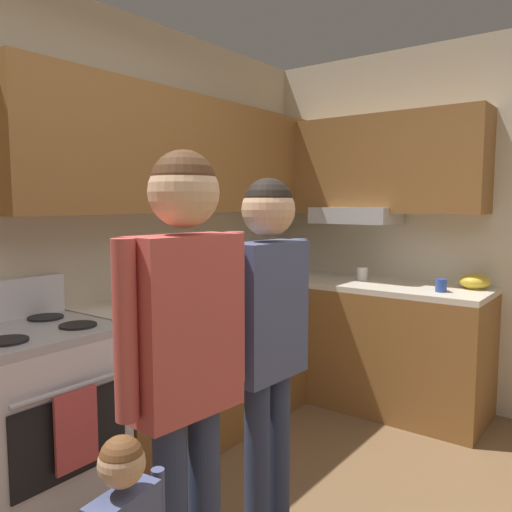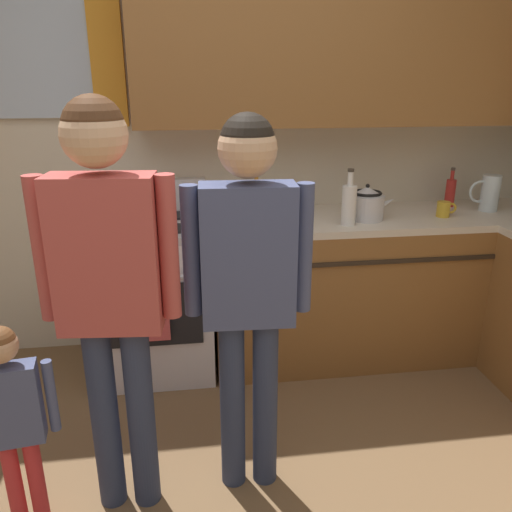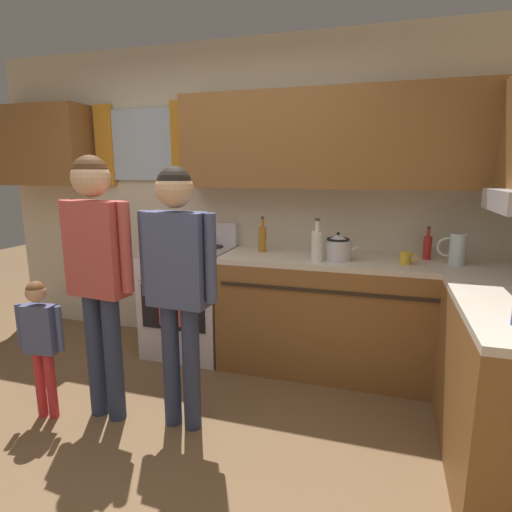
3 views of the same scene
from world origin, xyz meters
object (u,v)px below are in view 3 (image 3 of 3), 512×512
Objects in this scene: adult_in_plaid at (178,270)px; small_child at (40,334)px; adult_holding_child at (97,259)px; bottle_oil_amber at (262,238)px; stove_oven at (191,298)px; water_pitcher at (457,249)px; mug_mustard_yellow at (406,258)px; bottle_milk_white at (317,245)px; stovetop_kettle at (338,247)px; bottle_sauce_red at (427,247)px.

small_child is at bearing -168.85° from adult_in_plaid.
adult_holding_child is 1.83× the size of small_child.
small_child is (-0.87, -0.17, -0.43)m from adult_in_plaid.
bottle_oil_amber is 1.71m from small_child.
water_pitcher reaches higher than stove_oven.
mug_mustard_yellow is 0.35m from water_pitcher.
small_child is (-1.05, -1.27, -0.45)m from bottle_oil_amber.
bottle_milk_white reaches higher than bottle_oil_amber.
stovetop_kettle is at bearing 37.21° from adult_holding_child.
adult_in_plaid reaches higher than stove_oven.
stove_oven is 0.83m from bottle_oil_amber.
bottle_sauce_red is 0.22m from water_pitcher.
water_pitcher is (1.42, -0.06, 0.00)m from bottle_oil_amber.
stove_oven is 9.15× the size of mug_mustard_yellow.
bottle_sauce_red is 1.25m from bottle_oil_amber.
bottle_oil_amber is at bearing 177.57° from water_pitcher.
stove_oven is at bearing 176.27° from stovetop_kettle.
bottle_milk_white is at bearing -9.40° from stove_oven.
stove_oven is 1.35m from stovetop_kettle.
bottle_sauce_red reaches higher than mug_mustard_yellow.
bottle_milk_white is at bearing -171.52° from mug_mustard_yellow.
adult_in_plaid is (-0.19, -1.10, -0.02)m from bottle_oil_amber.
adult_in_plaid is (0.51, 0.04, -0.04)m from adult_holding_child.
adult_in_plaid is (-1.28, -0.94, 0.04)m from mug_mustard_yellow.
stove_oven is at bearing 176.96° from mug_mustard_yellow.
adult_holding_child is at bearing -142.79° from stovetop_kettle.
adult_holding_child is 1.04× the size of adult_in_plaid.
bottle_sauce_red is at bearing 3.49° from bottle_oil_amber.
stove_oven is 3.85× the size of bottle_oil_amber.
bottle_milk_white is 1.48m from adult_holding_child.
bottle_oil_amber is at bearing 6.19° from stove_oven.
bottle_sauce_red reaches higher than small_child.
bottle_oil_amber reaches higher than water_pitcher.
stove_oven reaches higher than mug_mustard_yellow.
mug_mustard_yellow is at bearing -123.51° from bottle_sauce_red.
small_child is at bearing -153.93° from water_pitcher.
adult_in_plaid is (-1.61, -1.04, -0.02)m from water_pitcher.
adult_in_plaid is at bearing -67.14° from stove_oven.
water_pitcher is at bearing 11.33° from bottle_milk_white.
bottle_milk_white is (-0.77, -0.33, 0.03)m from bottle_sauce_red.
stovetop_kettle is at bearing -3.73° from stove_oven.
adult_holding_child is 0.60m from small_child.
mug_mustard_yellow is at bearing -163.56° from water_pitcher.
adult_in_plaid is 1.75× the size of small_child.
bottle_oil_amber is 0.91× the size of bottle_milk_white.
adult_holding_child is (-2.12, -1.09, 0.02)m from water_pitcher.
stove_oven is at bearing -175.61° from bottle_sauce_red.
mug_mustard_yellow is at bearing 36.42° from adult_in_plaid.
bottle_milk_white reaches higher than small_child.
water_pitcher is (0.18, -0.14, 0.02)m from bottle_sauce_red.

